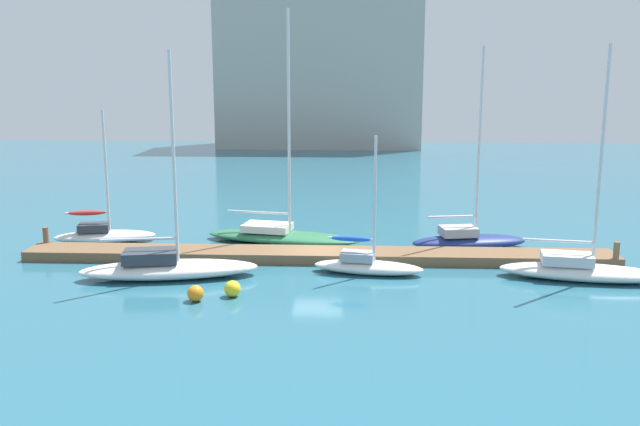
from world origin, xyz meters
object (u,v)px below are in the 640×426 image
sailboat_1 (167,266)px  mooring_buoy_yellow (232,289)px  harbor_building_distant (319,67)px  sailboat_5 (581,269)px  sailboat_3 (367,264)px  sailboat_2 (281,234)px  sailboat_0 (103,234)px  sailboat_4 (468,239)px  mooring_buoy_orange (195,293)px

sailboat_1 → mooring_buoy_yellow: size_ratio=14.66×
harbor_building_distant → sailboat_5: bearing=-75.7°
sailboat_3 → sailboat_1: bearing=-163.8°
sailboat_2 → harbor_building_distant: harbor_building_distant is taller
sailboat_3 → sailboat_5: (9.68, -0.55, 0.05)m
sailboat_3 → mooring_buoy_yellow: sailboat_3 is taller
sailboat_5 → harbor_building_distant: size_ratio=0.42×
sailboat_1 → harbor_building_distant: harbor_building_distant is taller
sailboat_1 → sailboat_3: bearing=-2.9°
sailboat_1 → sailboat_0: bearing=119.4°
sailboat_2 → sailboat_4: (10.11, -0.85, 0.05)m
sailboat_3 → mooring_buoy_orange: (-7.08, -4.28, -0.14)m
mooring_buoy_orange → mooring_buoy_yellow: 1.56m
sailboat_0 → sailboat_1: size_ratio=0.72×
sailboat_4 → mooring_buoy_yellow: bearing=-152.2°
sailboat_1 → sailboat_4: size_ratio=0.97×
sailboat_1 → sailboat_2: sailboat_2 is taller
sailboat_0 → sailboat_2: size_ratio=0.58×
mooring_buoy_yellow → sailboat_0: bearing=134.2°
mooring_buoy_orange → sailboat_0: bearing=127.2°
mooring_buoy_orange → sailboat_4: bearing=36.2°
sailboat_0 → mooring_buoy_yellow: size_ratio=10.49×
sailboat_0 → sailboat_5: sailboat_5 is taller
sailboat_5 → mooring_buoy_yellow: 15.65m
sailboat_3 → mooring_buoy_orange: size_ratio=9.52×
mooring_buoy_yellow → sailboat_4: bearing=37.4°
sailboat_0 → sailboat_5: 24.80m
sailboat_2 → sailboat_5: 15.63m
sailboat_2 → harbor_building_distant: (-0.24, 50.51, 9.38)m
sailboat_2 → harbor_building_distant: size_ratio=0.50×
sailboat_5 → mooring_buoy_orange: (-16.76, -3.73, -0.19)m
mooring_buoy_orange → mooring_buoy_yellow: size_ratio=0.97×
sailboat_5 → mooring_buoy_yellow: sailboat_5 is taller
sailboat_0 → sailboat_4: bearing=-12.4°
sailboat_0 → harbor_building_distant: bearing=68.2°
sailboat_3 → mooring_buoy_yellow: size_ratio=9.28×
sailboat_2 → sailboat_5: (14.29, -6.32, 0.04)m
sailboat_5 → sailboat_3: bearing=-173.8°
sailboat_0 → sailboat_4: size_ratio=0.69×
sailboat_2 → sailboat_1: bearing=-111.8°
sailboat_0 → sailboat_2: sailboat_2 is taller
sailboat_3 → sailboat_2: bearing=137.7°
sailboat_0 → sailboat_4: sailboat_4 is taller
harbor_building_distant → sailboat_4: bearing=-78.6°
sailboat_1 → sailboat_5: size_ratio=0.98×
sailboat_3 → harbor_building_distant: size_ratio=0.26×
sailboat_5 → sailboat_2: bearing=165.5°
sailboat_0 → mooring_buoy_orange: 12.11m
mooring_buoy_yellow → mooring_buoy_orange: bearing=-155.1°
sailboat_4 → mooring_buoy_orange: size_ratio=15.56×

